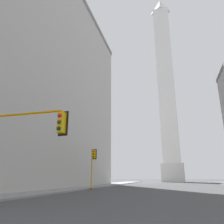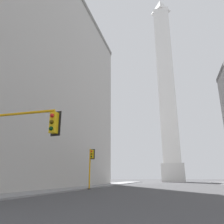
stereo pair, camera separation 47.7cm
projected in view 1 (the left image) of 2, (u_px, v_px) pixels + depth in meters
sidewalk_left at (79, 188)px, 30.70m from camera, size 5.00×90.37×0.15m
building_left at (4, 85)px, 37.95m from camera, size 27.19×42.39×33.84m
obelisk at (166, 83)px, 82.15m from camera, size 7.33×7.33×73.85m
traffic_light_near_left at (7, 133)px, 12.00m from camera, size 5.72×0.53×4.95m
traffic_light_mid_left at (93, 162)px, 28.77m from camera, size 0.79×0.52×5.15m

